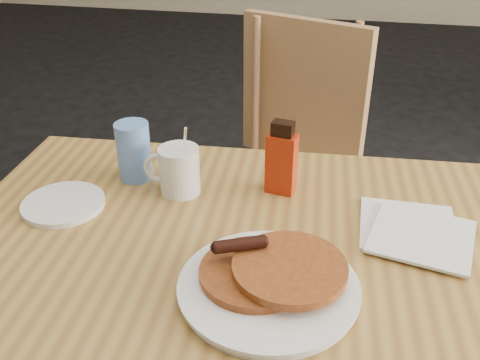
# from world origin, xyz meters

# --- Properties ---
(main_table) EXTENTS (1.27, 0.90, 0.75)m
(main_table) POSITION_xyz_m (0.04, -0.07, 0.71)
(main_table) COLOR olive
(main_table) RESTS_ON floor
(chair_main_far) EXTENTS (0.56, 0.58, 0.96)m
(chair_main_far) POSITION_xyz_m (0.03, 0.70, 0.57)
(chair_main_far) COLOR #A37D4C
(chair_main_far) RESTS_ON floor
(pancake_plate) EXTENTS (0.29, 0.29, 0.07)m
(pancake_plate) POSITION_xyz_m (0.08, -0.18, 0.77)
(pancake_plate) COLOR silver
(pancake_plate) RESTS_ON main_table
(coffee_mug) EXTENTS (0.12, 0.09, 0.16)m
(coffee_mug) POSITION_xyz_m (-0.16, 0.09, 0.80)
(coffee_mug) COLOR silver
(coffee_mug) RESTS_ON main_table
(syrup_bottle) EXTENTS (0.07, 0.05, 0.16)m
(syrup_bottle) POSITION_xyz_m (0.05, 0.13, 0.82)
(syrup_bottle) COLOR maroon
(syrup_bottle) RESTS_ON main_table
(napkin_stack) EXTENTS (0.22, 0.23, 0.01)m
(napkin_stack) POSITION_xyz_m (0.32, 0.03, 0.76)
(napkin_stack) COLOR silver
(napkin_stack) RESTS_ON main_table
(blue_tumbler) EXTENTS (0.07, 0.07, 0.13)m
(blue_tumbler) POSITION_xyz_m (-0.27, 0.13, 0.81)
(blue_tumbler) COLOR #5782CC
(blue_tumbler) RESTS_ON main_table
(side_saucer) EXTENTS (0.21, 0.21, 0.01)m
(side_saucer) POSITION_xyz_m (-0.37, -0.02, 0.76)
(side_saucer) COLOR silver
(side_saucer) RESTS_ON main_table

